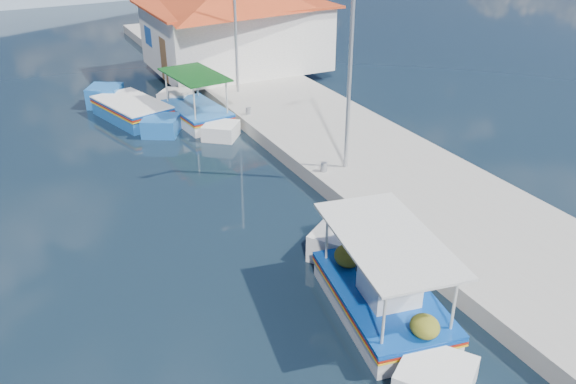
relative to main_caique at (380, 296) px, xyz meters
name	(u,v)px	position (x,y,z in m)	size (l,w,h in m)	color
ground	(238,243)	(-1.71, 4.11, -0.43)	(160.00, 160.00, 0.00)	black
quay	(319,128)	(4.19, 10.11, -0.18)	(5.00, 44.00, 0.50)	#9C9A92
bollards	(279,133)	(2.09, 9.36, 0.22)	(0.20, 17.20, 0.30)	#A5A8AD
main_caique	(380,296)	(0.00, 0.00, 0.00)	(2.70, 6.62, 2.21)	silver
caique_green_canopy	(197,114)	(0.43, 13.58, -0.09)	(2.17, 5.91, 2.22)	silver
caique_blue_hull	(132,111)	(-1.84, 15.12, -0.12)	(2.99, 6.21, 1.14)	#1C5BA8
harbor_building	(235,20)	(4.48, 19.11, 2.35)	(10.49, 10.49, 4.40)	white
lamp_post_near	(348,64)	(2.80, 6.11, 3.43)	(1.21, 0.14, 6.00)	#A5A8AD
lamp_post_far	(233,14)	(2.80, 15.11, 3.43)	(1.21, 0.14, 6.00)	#A5A8AD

